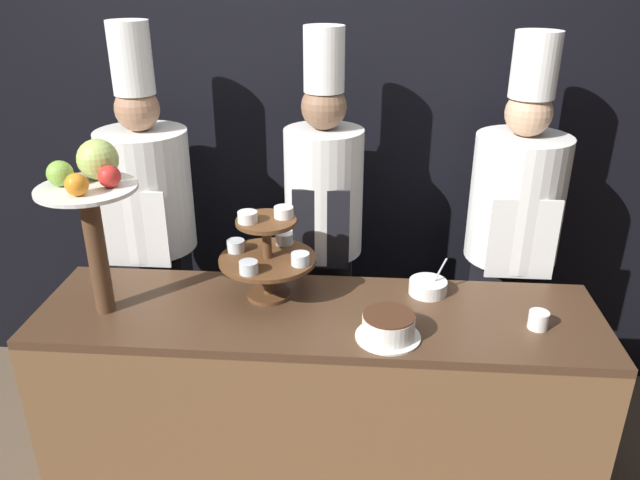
{
  "coord_description": "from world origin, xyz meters",
  "views": [
    {
      "loc": [
        0.17,
        -1.74,
        2.08
      ],
      "look_at": [
        0.0,
        0.39,
        1.11
      ],
      "focal_mm": 35.0,
      "sensor_mm": 36.0,
      "label": 1
    }
  ],
  "objects_px": {
    "chef_left": "(151,222)",
    "chef_center_left": "(324,222)",
    "chef_center_right": "(512,232)",
    "fruit_pedestal": "(92,194)",
    "tiered_stand": "(267,252)",
    "cake_round": "(388,327)",
    "serving_bowl_far": "(428,287)",
    "cup_white": "(538,320)"
  },
  "relations": [
    {
      "from": "cup_white",
      "to": "chef_center_right",
      "type": "height_order",
      "value": "chef_center_right"
    },
    {
      "from": "tiered_stand",
      "to": "fruit_pedestal",
      "type": "height_order",
      "value": "fruit_pedestal"
    },
    {
      "from": "tiered_stand",
      "to": "serving_bowl_far",
      "type": "height_order",
      "value": "tiered_stand"
    },
    {
      "from": "fruit_pedestal",
      "to": "cup_white",
      "type": "bearing_deg",
      "value": -0.92
    },
    {
      "from": "chef_left",
      "to": "chef_center_left",
      "type": "height_order",
      "value": "chef_left"
    },
    {
      "from": "fruit_pedestal",
      "to": "chef_left",
      "type": "bearing_deg",
      "value": 91.17
    },
    {
      "from": "fruit_pedestal",
      "to": "chef_left",
      "type": "relative_size",
      "value": 0.35
    },
    {
      "from": "fruit_pedestal",
      "to": "tiered_stand",
      "type": "bearing_deg",
      "value": 12.12
    },
    {
      "from": "fruit_pedestal",
      "to": "cup_white",
      "type": "relative_size",
      "value": 8.79
    },
    {
      "from": "cup_white",
      "to": "serving_bowl_far",
      "type": "distance_m",
      "value": 0.44
    },
    {
      "from": "fruit_pedestal",
      "to": "cake_round",
      "type": "xyz_separation_m",
      "value": [
        1.06,
        -0.13,
        -0.41
      ]
    },
    {
      "from": "fruit_pedestal",
      "to": "chef_center_right",
      "type": "xyz_separation_m",
      "value": [
        1.61,
        0.56,
        -0.33
      ]
    },
    {
      "from": "fruit_pedestal",
      "to": "chef_center_left",
      "type": "xyz_separation_m",
      "value": [
        0.78,
        0.56,
        -0.31
      ]
    },
    {
      "from": "fruit_pedestal",
      "to": "serving_bowl_far",
      "type": "height_order",
      "value": "fruit_pedestal"
    },
    {
      "from": "cup_white",
      "to": "serving_bowl_far",
      "type": "height_order",
      "value": "serving_bowl_far"
    },
    {
      "from": "cake_round",
      "to": "tiered_stand",
      "type": "bearing_deg",
      "value": 150.75
    },
    {
      "from": "fruit_pedestal",
      "to": "cup_white",
      "type": "xyz_separation_m",
      "value": [
        1.6,
        -0.03,
        -0.43
      ]
    },
    {
      "from": "chef_center_left",
      "to": "chef_center_right",
      "type": "xyz_separation_m",
      "value": [
        0.83,
        -0.0,
        -0.02
      ]
    },
    {
      "from": "fruit_pedestal",
      "to": "chef_center_left",
      "type": "relative_size",
      "value": 0.35
    },
    {
      "from": "tiered_stand",
      "to": "serving_bowl_far",
      "type": "xyz_separation_m",
      "value": [
        0.63,
        0.07,
        -0.17
      ]
    },
    {
      "from": "tiered_stand",
      "to": "cake_round",
      "type": "distance_m",
      "value": 0.55
    },
    {
      "from": "cake_round",
      "to": "cup_white",
      "type": "height_order",
      "value": "cake_round"
    },
    {
      "from": "chef_center_right",
      "to": "chef_center_left",
      "type": "bearing_deg",
      "value": 180.0
    },
    {
      "from": "tiered_stand",
      "to": "chef_left",
      "type": "xyz_separation_m",
      "value": [
        -0.61,
        0.43,
        -0.08
      ]
    },
    {
      "from": "chef_left",
      "to": "fruit_pedestal",
      "type": "bearing_deg",
      "value": -88.83
    },
    {
      "from": "chef_center_left",
      "to": "fruit_pedestal",
      "type": "bearing_deg",
      "value": -144.51
    },
    {
      "from": "tiered_stand",
      "to": "fruit_pedestal",
      "type": "bearing_deg",
      "value": -167.88
    },
    {
      "from": "chef_center_left",
      "to": "chef_left",
      "type": "bearing_deg",
      "value": -180.0
    },
    {
      "from": "cup_white",
      "to": "chef_center_right",
      "type": "xyz_separation_m",
      "value": [
        0.01,
        0.58,
        0.09
      ]
    },
    {
      "from": "fruit_pedestal",
      "to": "chef_left",
      "type": "xyz_separation_m",
      "value": [
        -0.01,
        0.56,
        -0.34
      ]
    },
    {
      "from": "cup_white",
      "to": "chef_left",
      "type": "height_order",
      "value": "chef_left"
    },
    {
      "from": "cake_round",
      "to": "chef_center_left",
      "type": "distance_m",
      "value": 0.75
    },
    {
      "from": "chef_center_right",
      "to": "cake_round",
      "type": "bearing_deg",
      "value": -128.72
    },
    {
      "from": "tiered_stand",
      "to": "chef_left",
      "type": "distance_m",
      "value": 0.75
    },
    {
      "from": "cake_round",
      "to": "chef_center_right",
      "type": "relative_size",
      "value": 0.13
    },
    {
      "from": "tiered_stand",
      "to": "chef_left",
      "type": "height_order",
      "value": "chef_left"
    },
    {
      "from": "cake_round",
      "to": "serving_bowl_far",
      "type": "height_order",
      "value": "serving_bowl_far"
    },
    {
      "from": "fruit_pedestal",
      "to": "cake_round",
      "type": "height_order",
      "value": "fruit_pedestal"
    },
    {
      "from": "tiered_stand",
      "to": "cake_round",
      "type": "relative_size",
      "value": 1.62
    },
    {
      "from": "fruit_pedestal",
      "to": "chef_center_right",
      "type": "relative_size",
      "value": 0.35
    },
    {
      "from": "serving_bowl_far",
      "to": "chef_center_left",
      "type": "distance_m",
      "value": 0.58
    },
    {
      "from": "cup_white",
      "to": "tiered_stand",
      "type": "bearing_deg",
      "value": 171.29
    }
  ]
}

